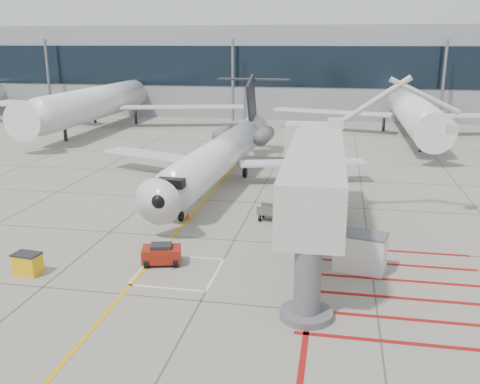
% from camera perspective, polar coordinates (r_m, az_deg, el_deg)
% --- Properties ---
extents(ground_plane, '(260.00, 260.00, 0.00)m').
position_cam_1_polar(ground_plane, '(28.89, -2.19, -7.97)').
color(ground_plane, gray).
rests_on(ground_plane, ground).
extents(regional_jet, '(26.25, 32.36, 8.16)m').
position_cam_1_polar(regional_jet, '(41.88, -3.11, 5.36)').
color(regional_jet, white).
rests_on(regional_jet, ground_plane).
extents(jet_bridge, '(9.91, 20.33, 8.06)m').
position_cam_1_polar(jet_bridge, '(29.09, 7.96, 0.48)').
color(jet_bridge, beige).
rests_on(jet_bridge, ground_plane).
extents(pushback_tug, '(2.29, 1.73, 1.19)m').
position_cam_1_polar(pushback_tug, '(29.31, -8.37, -6.51)').
color(pushback_tug, maroon).
rests_on(pushback_tug, ground_plane).
extents(spill_bin, '(1.42, 1.03, 1.15)m').
position_cam_1_polar(spill_bin, '(29.92, -21.73, -7.10)').
color(spill_bin, '#F3B40D').
rests_on(spill_bin, ground_plane).
extents(baggage_cart, '(1.90, 1.38, 1.10)m').
position_cam_1_polar(baggage_cart, '(35.92, 3.37, -2.22)').
color(baggage_cart, '#505155').
rests_on(baggage_cart, ground_plane).
extents(ground_power_unit, '(2.86, 2.08, 2.04)m').
position_cam_1_polar(ground_power_unit, '(28.85, 12.72, -6.21)').
color(ground_power_unit, silver).
rests_on(ground_power_unit, ground_plane).
extents(cone_nose, '(0.37, 0.37, 0.51)m').
position_cam_1_polar(cone_nose, '(36.40, -5.61, -2.52)').
color(cone_nose, '#F34D0C').
rests_on(cone_nose, ground_plane).
extents(cone_side, '(0.33, 0.33, 0.46)m').
position_cam_1_polar(cone_side, '(35.81, 3.64, -2.82)').
color(cone_side, '#FF660D').
rests_on(cone_side, ground_plane).
extents(terminal_building, '(180.00, 28.00, 14.00)m').
position_cam_1_polar(terminal_building, '(95.98, 13.28, 12.59)').
color(terminal_building, gray).
rests_on(terminal_building, ground_plane).
extents(terminal_glass_band, '(180.00, 0.10, 6.00)m').
position_cam_1_polar(terminal_glass_band, '(81.92, 13.72, 12.79)').
color(terminal_glass_band, black).
rests_on(terminal_glass_band, ground_plane).
extents(bg_aircraft_b, '(38.42, 42.69, 12.81)m').
position_cam_1_polar(bg_aircraft_b, '(78.93, -14.03, 11.51)').
color(bg_aircraft_b, silver).
rests_on(bg_aircraft_b, ground_plane).
extents(bg_aircraft_c, '(35.53, 39.48, 11.84)m').
position_cam_1_polar(bg_aircraft_c, '(72.56, 17.84, 10.51)').
color(bg_aircraft_c, silver).
rests_on(bg_aircraft_c, ground_plane).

